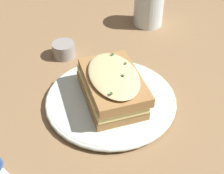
{
  "coord_description": "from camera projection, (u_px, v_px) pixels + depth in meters",
  "views": [
    {
      "loc": [
        0.0,
        0.47,
        0.43
      ],
      "look_at": [
        0.01,
        0.02,
        0.04
      ],
      "focal_mm": 50.0,
      "sensor_mm": 36.0,
      "label": 1
    }
  ],
  "objects": [
    {
      "name": "ground_plane",
      "position": [
        117.0,
        94.0,
        0.63
      ],
      "size": [
        2.4,
        2.4,
        0.0
      ],
      "primitive_type": "plane",
      "color": "olive"
    },
    {
      "name": "dinner_plate",
      "position": [
        112.0,
        100.0,
        0.61
      ],
      "size": [
        0.25,
        0.25,
        0.01
      ],
      "color": "silver",
      "rests_on": "ground_plane"
    },
    {
      "name": "sandwich",
      "position": [
        113.0,
        86.0,
        0.58
      ],
      "size": [
        0.15,
        0.18,
        0.07
      ],
      "rotation": [
        0.0,
        0.0,
        1.9
      ],
      "color": "#A37542",
      "rests_on": "dinner_plate"
    },
    {
      "name": "water_glass",
      "position": [
        149.0,
        8.0,
        0.82
      ],
      "size": [
        0.08,
        0.08,
        0.09
      ],
      "primitive_type": "cylinder",
      "color": "silver",
      "rests_on": "ground_plane"
    },
    {
      "name": "condiment_pot",
      "position": [
        65.0,
        50.0,
        0.72
      ],
      "size": [
        0.05,
        0.05,
        0.03
      ],
      "primitive_type": "cylinder",
      "color": "gray",
      "rests_on": "ground_plane"
    }
  ]
}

